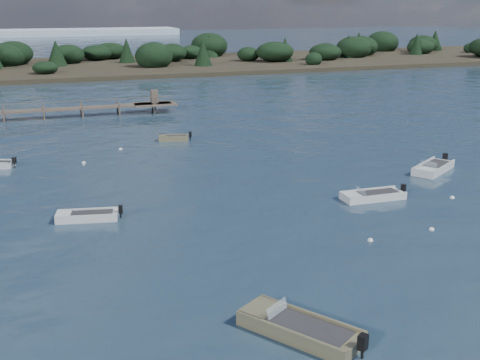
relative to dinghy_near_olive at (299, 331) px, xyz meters
name	(u,v)px	position (x,y,z in m)	size (l,w,h in m)	color
ground	(109,99)	(1.02, 64.36, -0.17)	(400.00, 400.00, 0.00)	#162635
dinghy_near_olive	(299,331)	(0.00, 0.00, 0.00)	(4.33, 5.26, 1.33)	#6E6849
tender_far_white	(174,139)	(3.50, 36.29, -0.02)	(3.24, 1.79, 1.09)	#6E6849
dinghy_mid_grey	(87,217)	(-6.70, 16.61, -0.04)	(4.12, 2.13, 1.02)	#B0B6B8
dinghy_mid_white_a	(373,197)	(12.13, 14.23, -0.03)	(4.68, 1.76, 1.09)	#B0B6B8
dinghy_mid_white_b	(433,169)	(20.39, 18.71, -0.01)	(4.94, 4.07, 1.27)	#B0B6B8
buoy_b	(432,230)	(12.32, 7.98, -0.17)	(0.32, 0.32, 0.32)	silver
buoy_d	(452,198)	(17.39, 12.56, -0.17)	(0.32, 0.32, 0.32)	silver
buoy_e	(121,149)	(-1.93, 34.37, -0.17)	(0.32, 0.32, 0.32)	silver
buoy_extra_a	(370,241)	(8.01, 7.73, -0.17)	(0.32, 0.32, 0.32)	silver
buoy_extra_b	(84,163)	(-5.58, 30.56, -0.17)	(0.32, 0.32, 0.32)	silver
far_headland	(202,56)	(26.02, 104.36, 1.79)	(190.00, 40.00, 5.80)	black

